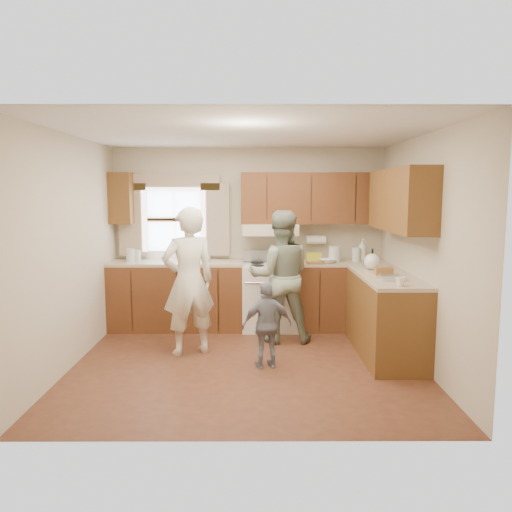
{
  "coord_description": "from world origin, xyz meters",
  "views": [
    {
      "loc": [
        0.08,
        -5.34,
        1.89
      ],
      "look_at": [
        0.1,
        0.4,
        1.15
      ],
      "focal_mm": 35.0,
      "sensor_mm": 36.0,
      "label": 1
    }
  ],
  "objects_px": {
    "woman_left": "(189,281)",
    "woman_right": "(280,276)",
    "stove": "(270,295)",
    "child": "(267,325)"
  },
  "relations": [
    {
      "from": "woman_left",
      "to": "child",
      "type": "relative_size",
      "value": 1.83
    },
    {
      "from": "stove",
      "to": "woman_left",
      "type": "relative_size",
      "value": 0.62
    },
    {
      "from": "woman_right",
      "to": "child",
      "type": "height_order",
      "value": "woman_right"
    },
    {
      "from": "woman_right",
      "to": "child",
      "type": "bearing_deg",
      "value": 76.21
    },
    {
      "from": "child",
      "to": "woman_right",
      "type": "bearing_deg",
      "value": -114.74
    },
    {
      "from": "woman_left",
      "to": "child",
      "type": "distance_m",
      "value": 1.09
    },
    {
      "from": "woman_left",
      "to": "woman_right",
      "type": "distance_m",
      "value": 1.2
    },
    {
      "from": "stove",
      "to": "woman_right",
      "type": "bearing_deg",
      "value": -79.51
    },
    {
      "from": "stove",
      "to": "woman_left",
      "type": "height_order",
      "value": "woman_left"
    },
    {
      "from": "stove",
      "to": "child",
      "type": "height_order",
      "value": "stove"
    }
  ]
}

